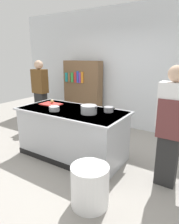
# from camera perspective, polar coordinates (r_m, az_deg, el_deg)

# --- Properties ---
(ground_plane) EXTENTS (10.00, 10.00, 0.00)m
(ground_plane) POSITION_cam_1_polar(r_m,az_deg,el_deg) (3.95, -4.73, -12.10)
(ground_plane) COLOR #9E9991
(back_wall) EXTENTS (6.40, 0.12, 3.00)m
(back_wall) POSITION_cam_1_polar(r_m,az_deg,el_deg) (5.32, 8.99, 11.87)
(back_wall) COLOR silver
(back_wall) RESTS_ON ground_plane
(counter_island) EXTENTS (1.98, 0.98, 0.90)m
(counter_island) POSITION_cam_1_polar(r_m,az_deg,el_deg) (3.75, -4.90, -5.80)
(counter_island) COLOR #B7BABF
(counter_island) RESTS_ON ground_plane
(cutting_board) EXTENTS (0.40, 0.28, 0.02)m
(cutting_board) POSITION_cam_1_polar(r_m,az_deg,el_deg) (4.05, -10.81, 2.17)
(cutting_board) COLOR red
(cutting_board) RESTS_ON counter_island
(onion) EXTENTS (0.07, 0.07, 0.07)m
(onion) POSITION_cam_1_polar(r_m,az_deg,el_deg) (4.08, -10.51, 2.95)
(onion) COLOR tan
(onion) RESTS_ON cutting_board
(stock_pot) EXTENTS (0.33, 0.26, 0.14)m
(stock_pot) POSITION_cam_1_polar(r_m,az_deg,el_deg) (3.35, -0.22, 0.72)
(stock_pot) COLOR #B7BABF
(stock_pot) RESTS_ON counter_island
(sauce_pan) EXTENTS (0.23, 0.16, 0.09)m
(sauce_pan) POSITION_cam_1_polar(r_m,az_deg,el_deg) (3.47, 5.41, 0.73)
(sauce_pan) COLOR #99999E
(sauce_pan) RESTS_ON counter_island
(mixing_bowl) EXTENTS (0.18, 0.18, 0.08)m
(mixing_bowl) POSITION_cam_1_polar(r_m,az_deg,el_deg) (3.57, -9.91, 0.93)
(mixing_bowl) COLOR #B7BABF
(mixing_bowl) RESTS_ON counter_island
(trash_bin) EXTENTS (0.48, 0.48, 0.54)m
(trash_bin) POSITION_cam_1_polar(r_m,az_deg,el_deg) (2.68, 0.11, -20.09)
(trash_bin) COLOR white
(trash_bin) RESTS_ON ground_plane
(person_chef) EXTENTS (0.38, 0.25, 1.72)m
(person_chef) POSITION_cam_1_polar(r_m,az_deg,el_deg) (2.99, 21.93, -3.46)
(person_chef) COLOR #272727
(person_chef) RESTS_ON ground_plane
(person_guest) EXTENTS (0.38, 0.24, 1.72)m
(person_guest) POSITION_cam_1_polar(r_m,az_deg,el_deg) (5.42, -13.66, 5.40)
(person_guest) COLOR #272727
(person_guest) RESTS_ON ground_plane
(bookshelf) EXTENTS (1.10, 0.31, 1.70)m
(bookshelf) POSITION_cam_1_polar(r_m,az_deg,el_deg) (5.62, -1.93, 5.60)
(bookshelf) COLOR brown
(bookshelf) RESTS_ON ground_plane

